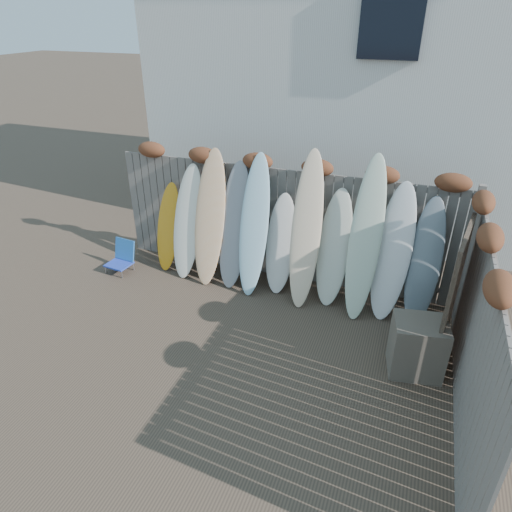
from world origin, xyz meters
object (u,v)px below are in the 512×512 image
(lattice_panel, at_px, (452,296))
(surfboard_0, at_px, (168,227))
(beach_chair, at_px, (122,257))
(wooden_crate, at_px, (417,347))

(lattice_panel, height_order, surfboard_0, lattice_panel)
(beach_chair, bearing_deg, surfboard_0, 31.29)
(beach_chair, height_order, lattice_panel, lattice_panel)
(lattice_panel, xyz_separation_m, surfboard_0, (-4.81, 0.91, -0.17))
(beach_chair, distance_m, surfboard_0, 1.04)
(beach_chair, xyz_separation_m, surfboard_0, (0.77, 0.47, 0.53))
(wooden_crate, xyz_separation_m, surfboard_0, (-4.49, 1.40, 0.40))
(wooden_crate, xyz_separation_m, lattice_panel, (0.33, 0.48, 0.57))
(wooden_crate, relative_size, surfboard_0, 0.48)
(wooden_crate, height_order, surfboard_0, surfboard_0)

